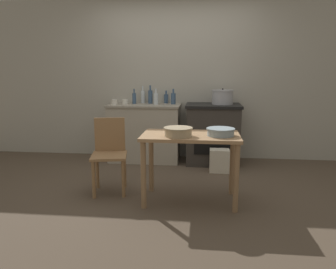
{
  "coord_description": "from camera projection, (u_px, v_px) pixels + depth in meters",
  "views": [
    {
      "loc": [
        0.46,
        -3.79,
        1.41
      ],
      "look_at": [
        0.0,
        0.46,
        0.58
      ],
      "focal_mm": 35.0,
      "sensor_mm": 36.0,
      "label": 1
    }
  ],
  "objects": [
    {
      "name": "mixing_bowl_large",
      "position": [
        221.0,
        131.0,
        3.41
      ],
      "size": [
        0.3,
        0.3,
        0.08
      ],
      "color": "#93A8B2",
      "rests_on": "work_table"
    },
    {
      "name": "mixing_bowl_small",
      "position": [
        178.0,
        131.0,
        3.38
      ],
      "size": [
        0.3,
        0.3,
        0.09
      ],
      "color": "tan",
      "rests_on": "work_table"
    },
    {
      "name": "wall_back",
      "position": [
        176.0,
        80.0,
        5.32
      ],
      "size": [
        8.0,
        0.07,
        2.55
      ],
      "color": "#B2AD9E",
      "rests_on": "ground_plane"
    },
    {
      "name": "flour_sack",
      "position": [
        219.0,
        161.0,
        4.64
      ],
      "size": [
        0.28,
        0.19,
        0.33
      ],
      "primitive_type": "cube",
      "color": "beige",
      "rests_on": "ground_plane"
    },
    {
      "name": "bottle_center_left",
      "position": [
        143.0,
        96.0,
        5.34
      ],
      "size": [
        0.06,
        0.06,
        0.28
      ],
      "color": "silver",
      "rests_on": "counter_cabinet"
    },
    {
      "name": "stove",
      "position": [
        213.0,
        134.0,
        5.07
      ],
      "size": [
        0.83,
        0.66,
        0.92
      ],
      "color": "#38332D",
      "rests_on": "ground_plane"
    },
    {
      "name": "bottle_mid_left",
      "position": [
        173.0,
        98.0,
        5.16
      ],
      "size": [
        0.08,
        0.08,
        0.24
      ],
      "color": "#3D5675",
      "rests_on": "counter_cabinet"
    },
    {
      "name": "bottle_far_left",
      "position": [
        134.0,
        98.0,
        5.22
      ],
      "size": [
        0.06,
        0.06,
        0.24
      ],
      "color": "#3D5675",
      "rests_on": "counter_cabinet"
    },
    {
      "name": "counter_cabinet",
      "position": [
        145.0,
        132.0,
        5.21
      ],
      "size": [
        1.13,
        0.6,
        0.9
      ],
      "color": "#B2A893",
      "rests_on": "ground_plane"
    },
    {
      "name": "cup_right",
      "position": [
        125.0,
        102.0,
        5.12
      ],
      "size": [
        0.09,
        0.09,
        0.08
      ],
      "primitive_type": "cylinder",
      "color": "silver",
      "rests_on": "counter_cabinet"
    },
    {
      "name": "chair",
      "position": [
        110.0,
        152.0,
        3.85
      ],
      "size": [
        0.47,
        0.47,
        0.87
      ],
      "rotation": [
        0.0,
        0.0,
        0.2
      ],
      "color": "#997047",
      "rests_on": "ground_plane"
    },
    {
      "name": "bottle_left",
      "position": [
        166.0,
        98.0,
        5.3
      ],
      "size": [
        0.06,
        0.06,
        0.2
      ],
      "color": "#3D5675",
      "rests_on": "counter_cabinet"
    },
    {
      "name": "cup_mid_right",
      "position": [
        114.0,
        102.0,
        5.0
      ],
      "size": [
        0.09,
        0.09,
        0.09
      ],
      "primitive_type": "cylinder",
      "color": "silver",
      "rests_on": "counter_cabinet"
    },
    {
      "name": "stock_pot",
      "position": [
        222.0,
        97.0,
        4.97
      ],
      "size": [
        0.33,
        0.33,
        0.24
      ],
      "color": "#A8A8AD",
      "rests_on": "stove"
    },
    {
      "name": "ground_plane",
      "position": [
        164.0,
        188.0,
        4.02
      ],
      "size": [
        14.0,
        14.0,
        0.0
      ],
      "primitive_type": "plane",
      "color": "brown"
    },
    {
      "name": "bottle_center_right",
      "position": [
        150.0,
        96.0,
        5.26
      ],
      "size": [
        0.07,
        0.07,
        0.29
      ],
      "color": "#3D5675",
      "rests_on": "counter_cabinet"
    },
    {
      "name": "work_table",
      "position": [
        191.0,
        146.0,
        3.52
      ],
      "size": [
        1.04,
        0.6,
        0.75
      ],
      "color": "#A87F56",
      "rests_on": "ground_plane"
    },
    {
      "name": "bottle_center",
      "position": [
        156.0,
        98.0,
        5.12
      ],
      "size": [
        0.07,
        0.07,
        0.25
      ],
      "color": "silver",
      "rests_on": "counter_cabinet"
    }
  ]
}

